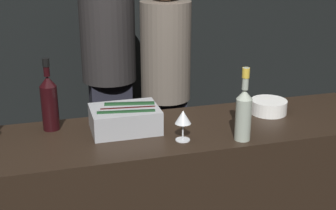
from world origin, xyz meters
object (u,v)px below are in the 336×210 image
at_px(rose_wine_bottle, 244,111).
at_px(person_blond_tee, 109,60).
at_px(bowl_white, 269,106).
at_px(red_wine_bottle_black_foil, 49,101).
at_px(ice_bin_with_bottles, 126,117).
at_px(wine_glass, 183,118).
at_px(person_in_hoodie, 166,75).

distance_m(rose_wine_bottle, person_blond_tee, 1.72).
relative_size(bowl_white, red_wine_bottle_black_foil, 0.54).
bearing_deg(ice_bin_with_bottles, red_wine_bottle_black_foil, 162.06).
bearing_deg(ice_bin_with_bottles, wine_glass, -39.65).
xyz_separation_m(ice_bin_with_bottles, wine_glass, (0.23, -0.19, 0.04)).
relative_size(bowl_white, wine_glass, 1.31).
xyz_separation_m(rose_wine_bottle, person_blond_tee, (-0.37, 1.67, -0.14)).
bearing_deg(ice_bin_with_bottles, person_in_hoodie, 64.28).
distance_m(ice_bin_with_bottles, rose_wine_bottle, 0.57).
bearing_deg(wine_glass, person_blond_tee, 93.43).
height_order(red_wine_bottle_black_foil, person_blond_tee, person_blond_tee).
relative_size(rose_wine_bottle, person_in_hoodie, 0.21).
relative_size(ice_bin_with_bottles, bowl_white, 1.69).
bearing_deg(rose_wine_bottle, person_blond_tee, 102.42).
bearing_deg(wine_glass, ice_bin_with_bottles, 140.35).
xyz_separation_m(wine_glass, person_blond_tee, (-0.10, 1.60, -0.11)).
bearing_deg(bowl_white, rose_wine_bottle, -134.79).
relative_size(person_in_hoodie, person_blond_tee, 0.96).
height_order(red_wine_bottle_black_foil, person_in_hoodie, person_in_hoodie).
bearing_deg(person_in_hoodie, rose_wine_bottle, -130.46).
relative_size(ice_bin_with_bottles, rose_wine_bottle, 0.94).
bearing_deg(ice_bin_with_bottles, person_blond_tee, 84.49).
relative_size(rose_wine_bottle, red_wine_bottle_black_foil, 0.97).
bearing_deg(rose_wine_bottle, bowl_white, 45.21).
distance_m(bowl_white, red_wine_bottle_black_foil, 1.15).
height_order(bowl_white, wine_glass, wine_glass).
xyz_separation_m(rose_wine_bottle, red_wine_bottle_black_foil, (-0.86, 0.37, 0.01)).
height_order(rose_wine_bottle, red_wine_bottle_black_foil, red_wine_bottle_black_foil).
distance_m(rose_wine_bottle, red_wine_bottle_black_foil, 0.94).
bearing_deg(person_in_hoodie, red_wine_bottle_black_foil, -175.04).
bearing_deg(person_blond_tee, ice_bin_with_bottles, 131.80).
distance_m(person_in_hoodie, person_blond_tee, 0.54).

